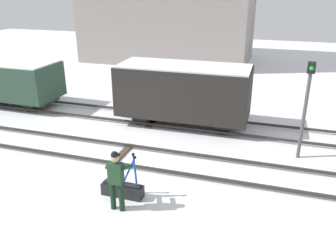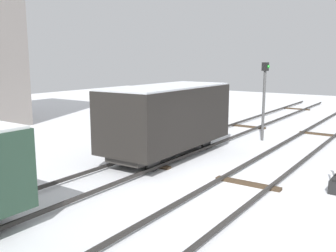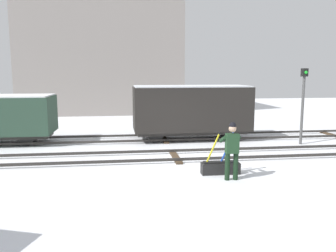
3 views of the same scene
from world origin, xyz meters
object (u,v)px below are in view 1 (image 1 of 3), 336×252
(signal_post, at_px, (306,101))
(freight_car_far_end, at_px, (184,92))
(switch_lever_frame, at_px, (123,188))
(rail_worker, at_px, (116,177))

(signal_post, bearing_deg, freight_car_far_end, 158.85)
(switch_lever_frame, height_order, freight_car_far_end, freight_car_far_end)
(switch_lever_frame, relative_size, signal_post, 0.42)
(rail_worker, height_order, freight_car_far_end, freight_car_far_end)
(switch_lever_frame, xyz_separation_m, freight_car_far_end, (0.20, 5.94, 1.25))
(signal_post, height_order, freight_car_far_end, signal_post)
(rail_worker, relative_size, signal_post, 0.52)
(freight_car_far_end, bearing_deg, signal_post, -22.00)
(switch_lever_frame, bearing_deg, freight_car_far_end, 88.87)
(switch_lever_frame, xyz_separation_m, rail_worker, (0.14, -0.63, 0.76))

